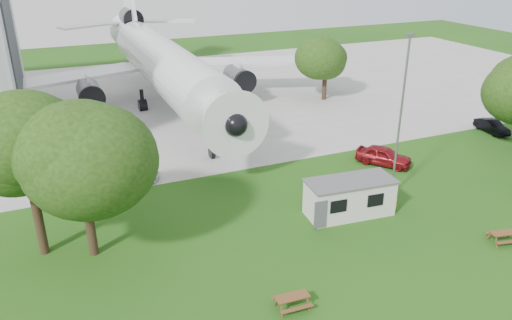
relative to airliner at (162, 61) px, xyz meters
name	(u,v)px	position (x,y,z in m)	size (l,w,h in m)	color
ground	(343,264)	(2.00, -35.86, -5.27)	(160.00, 160.00, 0.00)	#2B6115
concrete_apron	(177,98)	(2.00, 2.14, -5.25)	(120.00, 46.00, 0.03)	#B7B7B2
airliner	(162,61)	(0.00, 0.00, 0.00)	(46.36, 47.73, 17.69)	white
site_cabin	(350,197)	(5.66, -30.76, -3.96)	(6.86, 3.24, 2.62)	silver
picnic_west	(292,308)	(-2.58, -38.10, -5.27)	(1.80, 1.50, 0.76)	brown
picnic_east	(502,242)	(12.69, -37.84, -5.27)	(1.80, 1.50, 0.76)	brown
lamp_mast	(400,121)	(10.20, -29.66, 0.73)	(0.16, 0.16, 12.00)	slate
tree_west_big	(25,150)	(-14.31, -27.44, 1.61)	(7.55, 7.55, 10.67)	#382619
tree_west_small	(80,159)	(-11.51, -28.78, 1.10)	(7.74, 7.74, 10.25)	#382619
tree_far_apron	(326,60)	(18.52, -5.40, -0.42)	(6.21, 6.21, 7.97)	#382619
car_ne_hatch	(384,156)	(13.15, -24.62, -4.46)	(1.90, 4.72, 1.61)	maroon
car_ne_sedan	(492,127)	(28.10, -22.37, -4.62)	(1.37, 3.93, 1.30)	black
car_apron_van	(128,172)	(-7.64, -19.09, -4.56)	(1.99, 4.90, 1.42)	white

